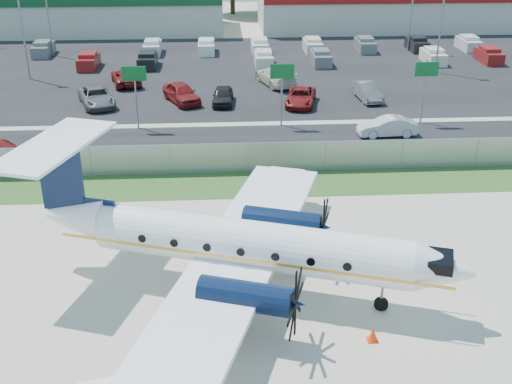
{
  "coord_description": "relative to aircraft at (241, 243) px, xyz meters",
  "views": [
    {
      "loc": [
        -1.85,
        -24.13,
        16.44
      ],
      "look_at": [
        0.0,
        6.0,
        2.3
      ],
      "focal_mm": 45.0,
      "sensor_mm": 36.0,
      "label": 1
    }
  ],
  "objects": [
    {
      "name": "parked_car_g",
      "position": [
        4.58,
        34.12,
        -2.41
      ],
      "size": [
        4.04,
        6.31,
        1.7
      ],
      "primitive_type": "imported",
      "rotation": [
        0.0,
        0.0,
        3.45
      ],
      "color": "beige",
      "rests_on": "ground"
    },
    {
      "name": "sign_right",
      "position": [
        14.99,
        22.4,
        1.2
      ],
      "size": [
        1.8,
        0.26,
        5.0
      ],
      "color": "gray",
      "rests_on": "ground"
    },
    {
      "name": "road_car_mid",
      "position": [
        11.59,
        19.67,
        -2.41
      ],
      "size": [
        4.4,
        1.68,
        1.43
      ],
      "primitive_type": "imported",
      "rotation": [
        0.0,
        0.0,
        -1.53
      ],
      "color": "silver",
      "rests_on": "ground"
    },
    {
      "name": "building_west",
      "position": [
        -23.01,
        61.48,
        0.22
      ],
      "size": [
        46.4,
        12.4,
        5.24
      ],
      "color": "beige",
      "rests_on": "ground"
    },
    {
      "name": "tree_line",
      "position": [
        0.99,
        73.5,
        -2.41
      ],
      "size": [
        112.0,
        6.0,
        14.0
      ],
      "primitive_type": null,
      "color": "#2F5F1C",
      "rests_on": "ground"
    },
    {
      "name": "light_pole_se",
      "position": [
        20.99,
        47.5,
        2.82
      ],
      "size": [
        0.9,
        0.35,
        9.09
      ],
      "color": "gray",
      "rests_on": "ground"
    },
    {
      "name": "parked_car_e",
      "position": [
        12.14,
        28.81,
        -2.41
      ],
      "size": [
        2.07,
        4.69,
        1.5
      ],
      "primitive_type": "imported",
      "rotation": [
        0.0,
        0.0,
        0.11
      ],
      "color": "#595B5E",
      "rests_on": "ground"
    },
    {
      "name": "parked_car_a",
      "position": [
        -11.11,
        28.58,
        -2.41
      ],
      "size": [
        4.14,
        5.94,
        1.51
      ],
      "primitive_type": "imported",
      "rotation": [
        0.0,
        0.0,
        0.33
      ],
      "color": "#595B5E",
      "rests_on": "ground"
    },
    {
      "name": "parked_car_c",
      "position": [
        -0.44,
        28.36,
        -2.41
      ],
      "size": [
        1.99,
        4.33,
        1.44
      ],
      "primitive_type": "imported",
      "rotation": [
        0.0,
        0.0,
        -0.07
      ],
      "color": "black",
      "rests_on": "ground"
    },
    {
      "name": "parked_car_d",
      "position": [
        6.16,
        27.67,
        -2.41
      ],
      "size": [
        3.33,
        5.39,
        1.39
      ],
      "primitive_type": "imported",
      "rotation": [
        0.0,
        0.0,
        -0.22
      ],
      "color": "maroon",
      "rests_on": "ground"
    },
    {
      "name": "cone_starboard_wing",
      "position": [
        2.49,
        12.24,
        -2.12
      ],
      "size": [
        0.42,
        0.42,
        0.6
      ],
      "color": "#FC3907",
      "rests_on": "ground"
    },
    {
      "name": "cone_port_wing",
      "position": [
        5.12,
        -4.03,
        -2.12
      ],
      "size": [
        0.43,
        0.43,
        0.62
      ],
      "color": "#FC3907",
      "rests_on": "ground"
    },
    {
      "name": "building_east",
      "position": [
        26.99,
        61.48,
        0.22
      ],
      "size": [
        44.4,
        12.4,
        5.24
      ],
      "color": "beige",
      "rests_on": "ground"
    },
    {
      "name": "light_pole_ne",
      "position": [
        20.99,
        37.5,
        2.82
      ],
      "size": [
        0.9,
        0.35,
        9.09
      ],
      "color": "gray",
      "rests_on": "ground"
    },
    {
      "name": "far_parking_rows",
      "position": [
        0.99,
        44.5,
        -2.41
      ],
      "size": [
        56.0,
        10.0,
        1.6
      ],
      "primitive_type": null,
      "color": "gray",
      "rests_on": "ground"
    },
    {
      "name": "parked_car_b",
      "position": [
        -3.97,
        29.0,
        -2.41
      ],
      "size": [
        3.88,
        5.35,
        1.69
      ],
      "primitive_type": "imported",
      "rotation": [
        0.0,
        0.0,
        0.43
      ],
      "color": "maroon",
      "rests_on": "ground"
    },
    {
      "name": "ground",
      "position": [
        0.99,
        -0.5,
        -2.41
      ],
      "size": [
        170.0,
        170.0,
        0.0
      ],
      "primitive_type": "plane",
      "color": "beige",
      "rests_on": "ground"
    },
    {
      "name": "sign_left",
      "position": [
        -7.01,
        22.4,
        1.2
      ],
      "size": [
        1.8,
        0.26,
        5.0
      ],
      "color": "gray",
      "rests_on": "ground"
    },
    {
      "name": "aircraft",
      "position": [
        0.0,
        0.0,
        0.0
      ],
      "size": [
        20.35,
        19.84,
        6.24
      ],
      "color": "white",
      "rests_on": "ground"
    },
    {
      "name": "grass_verge",
      "position": [
        0.99,
        11.5,
        -2.4
      ],
      "size": [
        170.0,
        4.0,
        0.02
      ],
      "primitive_type": "cube",
      "color": "#2D561E",
      "rests_on": "ground"
    },
    {
      "name": "light_pole_nw",
      "position": [
        -19.01,
        37.5,
        2.82
      ],
      "size": [
        0.9,
        0.35,
        9.09
      ],
      "color": "gray",
      "rests_on": "ground"
    },
    {
      "name": "parking_lot",
      "position": [
        0.99,
        39.5,
        -2.4
      ],
      "size": [
        170.0,
        32.0,
        0.02
      ],
      "primitive_type": "cube",
      "color": "black",
      "rests_on": "ground"
    },
    {
      "name": "light_pole_sw",
      "position": [
        -19.01,
        47.5,
        2.82
      ],
      "size": [
        0.9,
        0.35,
        9.09
      ],
      "color": "gray",
      "rests_on": "ground"
    },
    {
      "name": "parked_car_f",
      "position": [
        -9.45,
        35.03,
        -2.41
      ],
      "size": [
        3.55,
        5.54,
        1.42
      ],
      "primitive_type": "imported",
      "rotation": [
        0.0,
        0.0,
        3.39
      ],
      "color": "maroon",
      "rests_on": "ground"
    },
    {
      "name": "perimeter_fence",
      "position": [
        0.99,
        13.5,
        -1.41
      ],
      "size": [
        120.0,
        0.06,
        1.99
      ],
      "color": "gray",
      "rests_on": "ground"
    },
    {
      "name": "sign_mid",
      "position": [
        3.99,
        22.4,
        1.2
      ],
      "size": [
        1.8,
        0.26,
        5.0
      ],
      "color": "gray",
      "rests_on": "ground"
    },
    {
      "name": "access_road",
      "position": [
        0.99,
        18.5,
        -2.4
      ],
      "size": [
        170.0,
        8.0,
        0.02
      ],
      "primitive_type": "cube",
      "color": "black",
      "rests_on": "ground"
    }
  ]
}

